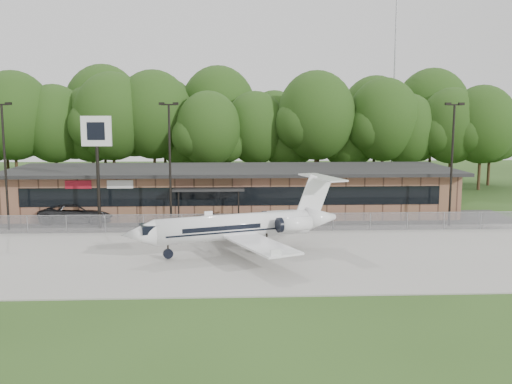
{
  "coord_description": "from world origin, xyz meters",
  "views": [
    {
      "loc": [
        -0.14,
        -29.3,
        9.56
      ],
      "look_at": [
        1.71,
        12.0,
        3.66
      ],
      "focal_mm": 40.0,
      "sensor_mm": 36.0,
      "label": 1
    }
  ],
  "objects_px": {
    "suv": "(78,213)",
    "pole_sign": "(97,143)",
    "terminal": "(232,190)",
    "business_jet": "(241,227)"
  },
  "relations": [
    {
      "from": "business_jet",
      "to": "pole_sign",
      "type": "bearing_deg",
      "value": 124.2
    },
    {
      "from": "pole_sign",
      "to": "suv",
      "type": "bearing_deg",
      "value": 134.37
    },
    {
      "from": "suv",
      "to": "pole_sign",
      "type": "distance_m",
      "value": 7.18
    },
    {
      "from": "business_jet",
      "to": "pole_sign",
      "type": "height_order",
      "value": "pole_sign"
    },
    {
      "from": "terminal",
      "to": "pole_sign",
      "type": "bearing_deg",
      "value": -146.54
    },
    {
      "from": "terminal",
      "to": "suv",
      "type": "distance_m",
      "value": 14.06
    },
    {
      "from": "terminal",
      "to": "business_jet",
      "type": "bearing_deg",
      "value": -87.96
    },
    {
      "from": "business_jet",
      "to": "suv",
      "type": "distance_m",
      "value": 17.94
    },
    {
      "from": "suv",
      "to": "pole_sign",
      "type": "bearing_deg",
      "value": -137.7
    },
    {
      "from": "suv",
      "to": "pole_sign",
      "type": "xyz_separation_m",
      "value": [
        2.49,
        -2.79,
        6.13
      ]
    }
  ]
}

